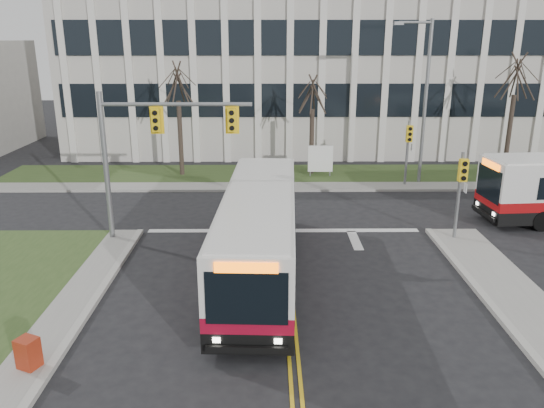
{
  "coord_description": "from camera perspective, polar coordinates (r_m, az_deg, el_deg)",
  "views": [
    {
      "loc": [
        -0.67,
        -13.92,
        8.21
      ],
      "look_at": [
        -0.53,
        5.82,
        2.0
      ],
      "focal_mm": 35.0,
      "sensor_mm": 36.0,
      "label": 1
    }
  ],
  "objects": [
    {
      "name": "mast_arm_signal",
      "position": [
        22.01,
        -13.49,
        6.65
      ],
      "size": [
        6.11,
        0.38,
        6.2
      ],
      "color": "slate",
      "rests_on": "ground"
    },
    {
      "name": "tree_right",
      "position": [
        35.2,
        24.8,
        12.16
      ],
      "size": [
        1.8,
        1.8,
        8.25
      ],
      "color": "#42352B",
      "rests_on": "ground"
    },
    {
      "name": "tree_mid",
      "position": [
        32.4,
        4.39,
        11.53
      ],
      "size": [
        1.8,
        1.8,
        6.82
      ],
      "color": "#42352B",
      "rests_on": "ground"
    },
    {
      "name": "ground",
      "position": [
        16.17,
        2.07,
        -13.05
      ],
      "size": [
        120.0,
        120.0,
        0.0
      ],
      "primitive_type": "plane",
      "color": "black",
      "rests_on": "ground"
    },
    {
      "name": "bus_main",
      "position": [
        18.88,
        -1.36,
        -3.34
      ],
      "size": [
        2.92,
        11.37,
        3.01
      ],
      "primitive_type": null,
      "rotation": [
        0.0,
        0.0,
        -0.04
      ],
      "color": "silver",
      "rests_on": "ground"
    },
    {
      "name": "directory_sign",
      "position": [
        32.35,
        5.23,
        4.83
      ],
      "size": [
        1.5,
        0.12,
        2.0
      ],
      "color": "slate",
      "rests_on": "ground"
    },
    {
      "name": "office_building",
      "position": [
        44.34,
        7.15,
        14.48
      ],
      "size": [
        40.0,
        16.0,
        12.0
      ],
      "primitive_type": "cube",
      "color": "#B7B1A9",
      "rests_on": "ground"
    },
    {
      "name": "sidewalk_cross",
      "position": [
        30.76,
        10.22,
        1.84
      ],
      "size": [
        44.0,
        1.6,
        0.14
      ],
      "primitive_type": "cube",
      "color": "#9E9B93",
      "rests_on": "ground"
    },
    {
      "name": "building_lawn",
      "position": [
        33.43,
        9.37,
        3.12
      ],
      "size": [
        44.0,
        5.0,
        0.12
      ],
      "primitive_type": "cube",
      "color": "#334B20",
      "rests_on": "ground"
    },
    {
      "name": "streetlight",
      "position": [
        31.49,
        15.93,
        11.32
      ],
      "size": [
        2.15,
        0.25,
        9.2
      ],
      "color": "slate",
      "rests_on": "ground"
    },
    {
      "name": "signal_pole_near",
      "position": [
        22.98,
        19.64,
        2.05
      ],
      "size": [
        0.34,
        0.39,
        3.8
      ],
      "color": "slate",
      "rests_on": "ground"
    },
    {
      "name": "signal_pole_far",
      "position": [
        30.89,
        14.43,
        6.27
      ],
      "size": [
        0.34,
        0.39,
        3.8
      ],
      "color": "slate",
      "rests_on": "ground"
    },
    {
      "name": "newspaper_box_red",
      "position": [
        15.36,
        -24.72,
        -14.56
      ],
      "size": [
        0.64,
        0.61,
        0.95
      ],
      "primitive_type": "cube",
      "rotation": [
        0.0,
        0.0,
        -0.42
      ],
      "color": "maroon",
      "rests_on": "ground"
    },
    {
      "name": "tree_left",
      "position": [
        32.47,
        -10.11,
        12.44
      ],
      "size": [
        1.8,
        1.8,
        7.7
      ],
      "color": "#42352B",
      "rests_on": "ground"
    }
  ]
}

